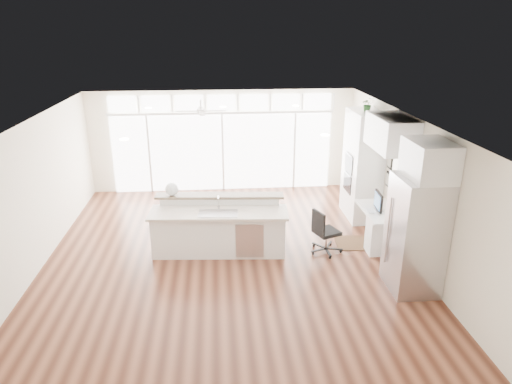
{
  "coord_description": "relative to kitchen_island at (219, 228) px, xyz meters",
  "views": [
    {
      "loc": [
        -0.14,
        -7.97,
        4.31
      ],
      "look_at": [
        0.61,
        0.6,
        1.12
      ],
      "focal_mm": 32.0,
      "sensor_mm": 36.0,
      "label": 1
    }
  ],
  "objects": [
    {
      "name": "floor",
      "position": [
        0.16,
        -0.24,
        -0.54
      ],
      "size": [
        7.0,
        8.0,
        0.02
      ],
      "primitive_type": "cube",
      "color": "#462215",
      "rests_on": "ground"
    },
    {
      "name": "keyboard",
      "position": [
        3.04,
        0.06,
        0.23
      ],
      "size": [
        0.14,
        0.33,
        0.02
      ],
      "primitive_type": "cube",
      "rotation": [
        0.0,
        0.0,
        -0.05
      ],
      "color": "silver",
      "rests_on": "desk_nook"
    },
    {
      "name": "glass_wall",
      "position": [
        0.16,
        3.7,
        0.52
      ],
      "size": [
        5.8,
        0.06,
        2.08
      ],
      "primitive_type": "cube",
      "color": "white",
      "rests_on": "wall_back"
    },
    {
      "name": "wall_left",
      "position": [
        -3.34,
        -0.24,
        0.82
      ],
      "size": [
        0.04,
        8.0,
        2.7
      ],
      "primitive_type": "cube",
      "color": "white",
      "rests_on": "floor"
    },
    {
      "name": "desk_nook",
      "position": [
        3.29,
        0.06,
        -0.15
      ],
      "size": [
        0.72,
        1.3,
        0.76
      ],
      "primitive_type": "cube",
      "color": "white",
      "rests_on": "floor"
    },
    {
      "name": "fishbowl",
      "position": [
        -0.92,
        0.47,
        0.67
      ],
      "size": [
        0.28,
        0.28,
        0.27
      ],
      "primitive_type": "sphere",
      "rotation": [
        0.0,
        0.0,
        0.05
      ],
      "color": "white",
      "rests_on": "kitchen_island"
    },
    {
      "name": "upper_cabinets",
      "position": [
        3.33,
        0.06,
        1.82
      ],
      "size": [
        0.64,
        1.3,
        0.64
      ],
      "primitive_type": "cube",
      "color": "white",
      "rests_on": "wall_right"
    },
    {
      "name": "wall_right",
      "position": [
        3.66,
        -0.24,
        0.82
      ],
      "size": [
        0.04,
        8.0,
        2.7
      ],
      "primitive_type": "cube",
      "color": "white",
      "rests_on": "floor"
    },
    {
      "name": "potted_plant",
      "position": [
        3.33,
        1.56,
        2.08
      ],
      "size": [
        0.27,
        0.3,
        0.24
      ],
      "primitive_type": "imported",
      "rotation": [
        0.0,
        0.0,
        0.0
      ],
      "color": "#2A622B",
      "rests_on": "oven_cabinet"
    },
    {
      "name": "recessed_lights",
      "position": [
        0.16,
        -0.04,
        2.15
      ],
      "size": [
        3.4,
        3.0,
        0.02
      ],
      "primitive_type": "cube",
      "color": "white",
      "rests_on": "ceiling"
    },
    {
      "name": "ceiling_fan",
      "position": [
        -0.34,
        2.56,
        1.95
      ],
      "size": [
        1.16,
        1.16,
        0.32
      ],
      "primitive_type": "cube",
      "color": "silver",
      "rests_on": "ceiling"
    },
    {
      "name": "oven_cabinet",
      "position": [
        3.33,
        1.56,
        0.72
      ],
      "size": [
        0.64,
        1.2,
        2.5
      ],
      "primitive_type": "cube",
      "color": "white",
      "rests_on": "floor"
    },
    {
      "name": "fridge_cabinet",
      "position": [
        3.33,
        -1.59,
        1.77
      ],
      "size": [
        0.64,
        0.9,
        0.6
      ],
      "primitive_type": "cube",
      "color": "white",
      "rests_on": "wall_right"
    },
    {
      "name": "kitchen_island",
      "position": [
        0.0,
        0.0,
        0.0
      ],
      "size": [
        2.76,
        1.22,
        1.07
      ],
      "primitive_type": "cube",
      "rotation": [
        0.0,
        0.0,
        -0.08
      ],
      "color": "white",
      "rests_on": "floor"
    },
    {
      "name": "desk_window",
      "position": [
        3.62,
        0.06,
        1.02
      ],
      "size": [
        0.04,
        0.85,
        0.85
      ],
      "primitive_type": "cube",
      "color": "white",
      "rests_on": "wall_right"
    },
    {
      "name": "monitor",
      "position": [
        3.21,
        0.06,
        0.43
      ],
      "size": [
        0.12,
        0.49,
        0.41
      ],
      "primitive_type": "cube",
      "rotation": [
        0.0,
        0.0,
        -0.08
      ],
      "color": "black",
      "rests_on": "desk_nook"
    },
    {
      "name": "wall_front",
      "position": [
        0.16,
        -4.24,
        0.82
      ],
      "size": [
        7.0,
        0.04,
        2.7
      ],
      "primitive_type": "cube",
      "color": "white",
      "rests_on": "floor"
    },
    {
      "name": "framed_photos",
      "position": [
        3.62,
        0.68,
        0.87
      ],
      "size": [
        0.06,
        0.22,
        0.8
      ],
      "primitive_type": "cube",
      "color": "black",
      "rests_on": "wall_right"
    },
    {
      "name": "office_chair",
      "position": [
        2.12,
        -0.18,
        -0.09
      ],
      "size": [
        0.59,
        0.57,
        0.9
      ],
      "primitive_type": "cube",
      "rotation": [
        0.0,
        0.0,
        0.38
      ],
      "color": "black",
      "rests_on": "floor"
    },
    {
      "name": "wall_back",
      "position": [
        0.16,
        3.76,
        0.82
      ],
      "size": [
        7.0,
        0.04,
        2.7
      ],
      "primitive_type": "cube",
      "color": "white",
      "rests_on": "floor"
    },
    {
      "name": "ceiling",
      "position": [
        0.16,
        -0.24,
        2.17
      ],
      "size": [
        7.0,
        8.0,
        0.02
      ],
      "primitive_type": "cube",
      "color": "white",
      "rests_on": "wall_back"
    },
    {
      "name": "rug",
      "position": [
        2.9,
        0.13,
        -0.53
      ],
      "size": [
        1.01,
        0.77,
        0.01
      ],
      "primitive_type": "cube",
      "rotation": [
        0.0,
        0.0,
        -0.09
      ],
      "color": "#331E10",
      "rests_on": "floor"
    },
    {
      "name": "transom_row",
      "position": [
        0.16,
        3.7,
        1.85
      ],
      "size": [
        5.9,
        0.06,
        0.4
      ],
      "primitive_type": "cube",
      "color": "white",
      "rests_on": "wall_back"
    },
    {
      "name": "refrigerator",
      "position": [
        3.27,
        -1.59,
        0.47
      ],
      "size": [
        0.76,
        0.9,
        2.0
      ],
      "primitive_type": "cube",
      "color": "#B8B9BD",
      "rests_on": "floor"
    }
  ]
}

